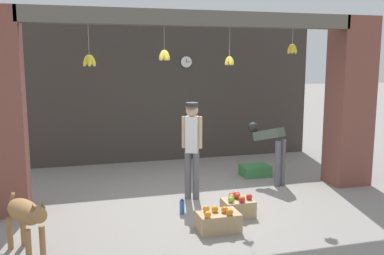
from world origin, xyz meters
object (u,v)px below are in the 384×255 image
at_px(water_bottle, 182,207).
at_px(worker_stooping, 270,144).
at_px(fruit_crate_apples, 238,206).
at_px(shopkeeper, 192,143).
at_px(dog, 26,215).
at_px(produce_box_green, 255,170).
at_px(fruit_crate_oranges, 218,221).
at_px(wall_clock, 186,62).

bearing_deg(water_bottle, worker_stooping, 30.16).
bearing_deg(fruit_crate_apples, shopkeeper, 115.49).
height_order(dog, worker_stooping, worker_stooping).
relative_size(shopkeeper, water_bottle, 6.90).
relative_size(fruit_crate_apples, produce_box_green, 0.82).
relative_size(worker_stooping, fruit_crate_oranges, 1.95).
height_order(water_bottle, wall_clock, wall_clock).
bearing_deg(fruit_crate_apples, produce_box_green, 59.67).
relative_size(worker_stooping, produce_box_green, 2.00).
relative_size(dog, water_bottle, 3.98).
relative_size(produce_box_green, water_bottle, 2.36).
bearing_deg(shopkeeper, fruit_crate_oranges, 113.57).
bearing_deg(produce_box_green, dog, -148.18).
bearing_deg(shopkeeper, dog, 55.58).
distance_m(dog, produce_box_green, 4.83).
xyz_separation_m(dog, water_bottle, (2.13, 0.84, -0.40)).
bearing_deg(dog, fruit_crate_apples, 71.75).
distance_m(dog, wall_clock, 5.63).
bearing_deg(worker_stooping, produce_box_green, 73.66).
distance_m(fruit_crate_oranges, produce_box_green, 2.94).
bearing_deg(water_bottle, dog, -158.47).
bearing_deg(worker_stooping, fruit_crate_apples, -153.88).
bearing_deg(produce_box_green, fruit_crate_oranges, -123.83).
distance_m(shopkeeper, wall_clock, 3.20).
height_order(shopkeeper, produce_box_green, shopkeeper).
height_order(fruit_crate_apples, produce_box_green, fruit_crate_apples).
bearing_deg(dog, wall_clock, 115.39).
bearing_deg(wall_clock, worker_stooping, -66.14).
height_order(shopkeeper, wall_clock, wall_clock).
distance_m(fruit_crate_oranges, wall_clock, 4.80).
relative_size(dog, produce_box_green, 1.69).
bearing_deg(dog, shopkeeper, 92.36).
bearing_deg(fruit_crate_oranges, dog, -177.88).
bearing_deg(shopkeeper, fruit_crate_apples, 139.91).
bearing_deg(worker_stooping, fruit_crate_oranges, -155.48).
bearing_deg(wall_clock, fruit_crate_apples, -93.14).
distance_m(fruit_crate_apples, wall_clock, 4.35).
xyz_separation_m(fruit_crate_apples, water_bottle, (-0.79, 0.30, -0.04)).
distance_m(water_bottle, wall_clock, 4.23).
relative_size(produce_box_green, wall_clock, 2.08).
xyz_separation_m(dog, wall_clock, (3.13, 4.34, 1.77)).
relative_size(worker_stooping, wall_clock, 4.17).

